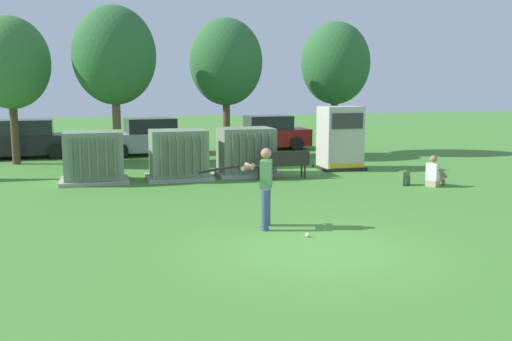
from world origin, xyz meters
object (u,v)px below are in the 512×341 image
(transformer_mid_west, at_px, (178,155))
(transformer_mid_east, at_px, (246,152))
(parked_car_leftmost, at_px, (25,140))
(transformer_west, at_px, (94,158))
(seated_spectator, at_px, (434,174))
(generator_enclosure, at_px, (340,138))
(batter, at_px, (263,183))
(backpack, at_px, (404,178))
(park_bench, at_px, (283,163))
(parked_car_left_of_center, at_px, (148,138))
(parked_car_right_of_center, at_px, (266,134))
(sports_ball, at_px, (308,235))

(transformer_mid_west, xyz_separation_m, transformer_mid_east, (2.36, 0.25, 0.00))
(parked_car_leftmost, bearing_deg, transformer_west, -68.72)
(seated_spectator, distance_m, parked_car_leftmost, 16.82)
(transformer_mid_west, relative_size, generator_enclosure, 0.91)
(batter, bearing_deg, backpack, 34.56)
(generator_enclosure, relative_size, parked_car_leftmost, 0.54)
(backpack, bearing_deg, transformer_mid_west, 154.73)
(transformer_mid_east, distance_m, park_bench, 1.52)
(batter, bearing_deg, park_bench, 67.96)
(park_bench, height_order, parked_car_leftmost, parked_car_leftmost)
(generator_enclosure, bearing_deg, transformer_west, -176.19)
(transformer_west, bearing_deg, parked_car_left_of_center, 71.43)
(park_bench, xyz_separation_m, parked_car_right_of_center, (1.99, 8.56, 0.22))
(parked_car_left_of_center, height_order, parked_car_right_of_center, same)
(transformer_mid_east, relative_size, sports_ball, 23.33)
(park_bench, distance_m, parked_car_right_of_center, 8.79)
(transformer_west, distance_m, parked_car_left_of_center, 7.29)
(transformer_mid_east, bearing_deg, batter, -101.83)
(parked_car_leftmost, relative_size, parked_car_right_of_center, 1.01)
(transformer_west, xyz_separation_m, seated_spectator, (10.01, -3.58, -0.41))
(batter, bearing_deg, transformer_west, 116.34)
(transformer_west, distance_m, transformer_mid_west, 2.68)
(seated_spectator, xyz_separation_m, backpack, (-0.79, 0.40, -0.16))
(transformer_mid_west, relative_size, parked_car_right_of_center, 0.50)
(transformer_mid_east, distance_m, parked_car_left_of_center, 7.28)
(generator_enclosure, relative_size, batter, 1.32)
(park_bench, bearing_deg, transformer_west, 170.61)
(seated_spectator, bearing_deg, sports_ball, -142.31)
(transformer_mid_west, relative_size, transformer_mid_east, 1.00)
(transformer_west, xyz_separation_m, transformer_mid_east, (5.04, 0.16, 0.00))
(batter, xyz_separation_m, seated_spectator, (6.49, 3.53, -0.60))
(transformer_west, xyz_separation_m, backpack, (9.22, -3.18, -0.57))
(parked_car_leftmost, bearing_deg, seated_spectator, -40.18)
(batter, height_order, parked_car_leftmost, batter)
(parked_car_left_of_center, bearing_deg, transformer_mid_east, -68.07)
(transformer_mid_west, height_order, sports_ball, transformer_mid_west)
(transformer_mid_east, height_order, parked_car_leftmost, same)
(sports_ball, xyz_separation_m, seated_spectator, (5.85, 4.52, 0.33))
(generator_enclosure, height_order, park_bench, generator_enclosure)
(transformer_mid_west, xyz_separation_m, backpack, (6.54, -3.09, -0.57))
(generator_enclosure, relative_size, seated_spectator, 2.39)
(park_bench, height_order, parked_car_right_of_center, parked_car_right_of_center)
(sports_ball, xyz_separation_m, backpack, (5.05, 4.92, 0.17))
(park_bench, bearing_deg, batter, -112.04)
(transformer_west, relative_size, parked_car_right_of_center, 0.50)
(generator_enclosure, xyz_separation_m, parked_car_left_of_center, (-6.40, 6.33, -0.38))
(generator_enclosure, relative_size, parked_car_left_of_center, 0.53)
(generator_enclosure, bearing_deg, transformer_mid_east, -173.54)
(park_bench, height_order, backpack, park_bench)
(backpack, xyz_separation_m, parked_car_right_of_center, (-1.24, 10.75, 0.54))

